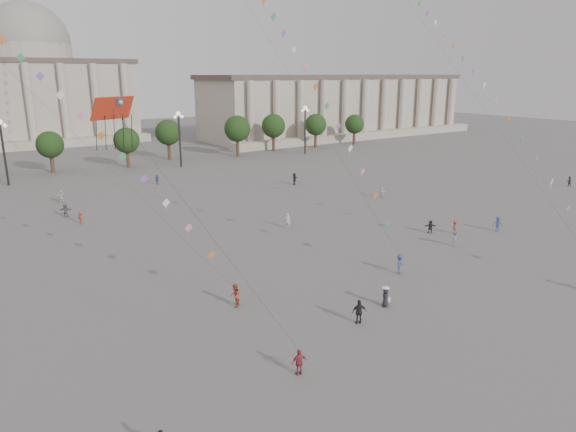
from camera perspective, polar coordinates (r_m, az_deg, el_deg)
ground at (r=37.73m, az=10.48°, el=-12.44°), size 360.00×360.00×0.00m
hall_east at (r=153.61m, az=5.69°, el=12.08°), size 84.00×26.22×17.20m
hall_central at (r=154.24m, az=-26.40°, el=12.76°), size 48.30×34.30×35.50m
tree_row at (r=104.64m, az=-21.34°, el=7.83°), size 137.12×5.12×8.00m
lamp_post_mid_west at (r=94.09m, az=-29.18°, el=7.39°), size 2.00×0.90×10.65m
lamp_post_mid_east at (r=101.49m, az=-12.01°, el=9.46°), size 2.00×0.90×10.65m
lamp_post_far_east at (r=116.40m, az=1.92°, el=10.52°), size 2.00×0.90×10.65m
person_crowd_0 at (r=86.86m, az=-14.35°, el=3.95°), size 0.94×0.42×1.58m
person_crowd_3 at (r=60.51m, az=15.54°, el=-1.15°), size 1.40×1.11×1.49m
person_crowd_4 at (r=78.66m, az=-23.90°, el=2.01°), size 1.82×1.11×1.87m
person_crowd_6 at (r=56.59m, az=18.11°, el=-2.41°), size 1.16×0.76×1.68m
person_crowd_7 at (r=76.11m, az=10.36°, el=2.59°), size 1.53×1.15×1.60m
person_crowd_8 at (r=61.13m, az=18.07°, el=-1.19°), size 1.07×1.07×1.49m
person_crowd_9 at (r=83.93m, az=0.73°, el=4.15°), size 1.72×1.59×1.92m
person_crowd_12 at (r=70.59m, az=-23.47°, el=0.57°), size 1.57×1.37×1.72m
person_crowd_13 at (r=60.07m, az=-0.04°, el=-0.52°), size 0.78×0.78×1.82m
person_crowd_14 at (r=63.53m, az=22.28°, el=-0.84°), size 1.25×1.31×1.78m
person_crowd_15 at (r=94.38m, az=28.75°, el=3.41°), size 0.98×0.93×1.60m
person_crowd_17 at (r=66.62m, az=-22.03°, el=-0.20°), size 0.90×1.12×1.52m
tourist_0 at (r=32.01m, az=1.26°, el=-15.93°), size 1.04×0.61×1.66m
tourist_1 at (r=38.08m, az=7.91°, el=-10.50°), size 1.17×0.84×1.84m
kite_flyer_0 at (r=40.44m, az=-5.90°, el=-8.79°), size 1.11×1.15×1.86m
kite_flyer_1 at (r=47.67m, az=12.34°, el=-5.23°), size 1.37×1.16×1.84m
hat_person at (r=41.03m, az=10.78°, el=-8.79°), size 0.87×0.87×1.69m
dragon_kite at (r=24.87m, az=-18.54°, el=9.44°), size 5.73×1.58×17.22m
kite_train_east at (r=71.38m, az=16.51°, el=18.87°), size 21.80×52.06×69.43m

